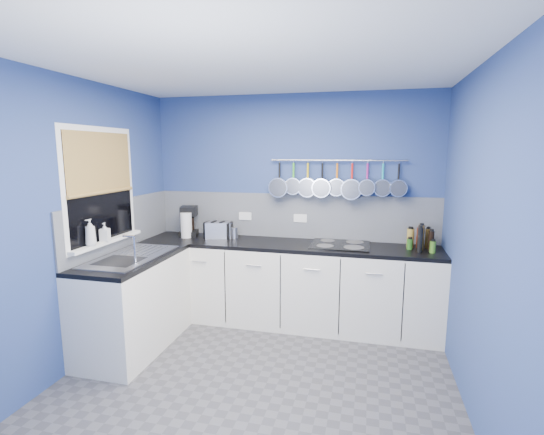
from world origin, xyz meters
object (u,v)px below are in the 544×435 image
at_px(toaster, 218,230).
at_px(hob, 340,244).
at_px(coffee_maker, 189,221).
at_px(canister, 234,233).
at_px(paper_towel, 186,225).
at_px(soap_bottle_a, 90,232).
at_px(soap_bottle_b, 105,232).

xyz_separation_m(toaster, hob, (1.38, -0.03, -0.08)).
bearing_deg(toaster, coffee_maker, 162.23).
bearing_deg(canister, paper_towel, -170.15).
height_order(paper_towel, coffee_maker, coffee_maker).
bearing_deg(hob, paper_towel, -178.57).
xyz_separation_m(soap_bottle_a, toaster, (0.72, 1.22, -0.18)).
distance_m(soap_bottle_b, coffee_maker, 1.09).
xyz_separation_m(soap_bottle_b, canister, (0.90, 1.05, -0.17)).
relative_size(paper_towel, canister, 2.31).
bearing_deg(coffee_maker, canister, -14.27).
distance_m(coffee_maker, toaster, 0.38).
bearing_deg(coffee_maker, hob, -17.24).
bearing_deg(paper_towel, soap_bottle_b, -110.59).
bearing_deg(toaster, canister, -10.17).
xyz_separation_m(soap_bottle_a, hob, (2.10, 1.19, -0.26)).
relative_size(coffee_maker, hob, 0.57).
bearing_deg(paper_towel, canister, 9.85).
distance_m(paper_towel, hob, 1.75).
distance_m(coffee_maker, canister, 0.56).
relative_size(soap_bottle_a, toaster, 0.85).
bearing_deg(canister, soap_bottle_b, -130.76).
relative_size(soap_bottle_a, canister, 1.93).
height_order(paper_towel, canister, paper_towel).
bearing_deg(hob, toaster, 178.80).
bearing_deg(paper_towel, toaster, 11.36).
xyz_separation_m(paper_towel, toaster, (0.36, 0.07, -0.05)).
height_order(soap_bottle_b, toaster, soap_bottle_b).
height_order(paper_towel, hob, paper_towel).
distance_m(soap_bottle_b, paper_towel, 1.02).
xyz_separation_m(soap_bottle_b, paper_towel, (0.36, 0.95, -0.09)).
bearing_deg(canister, soap_bottle_a, -126.02).
distance_m(soap_bottle_b, toaster, 1.26).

